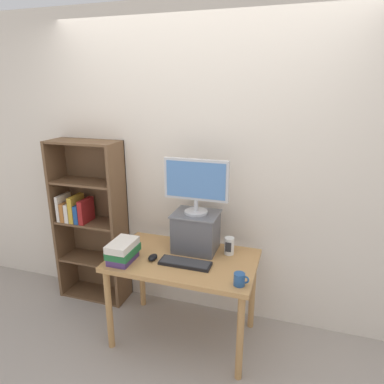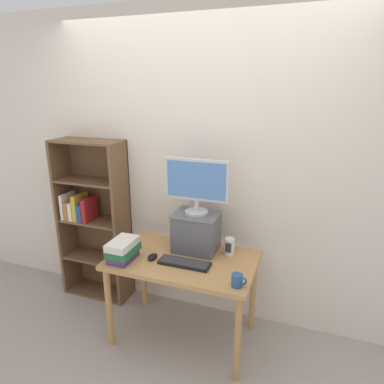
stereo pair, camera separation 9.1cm
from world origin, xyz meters
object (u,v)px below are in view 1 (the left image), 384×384
(computer_monitor, at_px, (196,183))
(keyboard, at_px, (185,263))
(computer_mouse, at_px, (153,257))
(desk, at_px, (183,269))
(riser_box, at_px, (196,231))
(coffee_mug, at_px, (240,279))
(bookshelf_unit, at_px, (89,220))
(book_stack, at_px, (123,251))
(desk_speaker, at_px, (229,246))

(computer_monitor, height_order, keyboard, computer_monitor)
(keyboard, height_order, computer_mouse, computer_mouse)
(desk, height_order, riser_box, riser_box)
(desk, bearing_deg, coffee_mug, -26.30)
(computer_monitor, height_order, computer_mouse, computer_monitor)
(computer_monitor, distance_m, keyboard, 0.60)
(bookshelf_unit, bearing_deg, book_stack, -38.51)
(computer_mouse, bearing_deg, bookshelf_unit, 153.67)
(keyboard, relative_size, coffee_mug, 3.71)
(riser_box, bearing_deg, bookshelf_unit, 172.37)
(riser_box, bearing_deg, desk_speaker, 0.95)
(book_stack, bearing_deg, desk, 22.87)
(computer_monitor, height_order, book_stack, computer_monitor)
(computer_monitor, distance_m, coffee_mug, 0.78)
(keyboard, xyz_separation_m, computer_mouse, (-0.26, -0.00, 0.01))
(book_stack, bearing_deg, riser_box, 36.81)
(desk, xyz_separation_m, keyboard, (0.05, -0.09, 0.10))
(bookshelf_unit, height_order, coffee_mug, bookshelf_unit)
(keyboard, bearing_deg, coffee_mug, -18.94)
(book_stack, bearing_deg, keyboard, 10.76)
(desk, bearing_deg, riser_box, 74.33)
(riser_box, xyz_separation_m, book_stack, (-0.46, -0.35, -0.08))
(bookshelf_unit, bearing_deg, desk_speaker, -5.94)
(desk, distance_m, riser_box, 0.31)
(computer_monitor, bearing_deg, desk_speaker, 1.26)
(coffee_mug, relative_size, desk_speaker, 0.76)
(desk, relative_size, coffee_mug, 10.69)
(computer_mouse, bearing_deg, desk, 22.81)
(desk, relative_size, desk_speaker, 8.09)
(riser_box, relative_size, book_stack, 1.34)
(computer_monitor, height_order, coffee_mug, computer_monitor)
(desk, bearing_deg, keyboard, -62.25)
(computer_mouse, bearing_deg, coffee_mug, -11.93)
(desk_speaker, bearing_deg, bookshelf_unit, 174.06)
(desk, distance_m, desk_speaker, 0.40)
(bookshelf_unit, relative_size, desk_speaker, 11.09)
(desk_speaker, bearing_deg, desk, -150.95)
(riser_box, relative_size, keyboard, 0.92)
(computer_monitor, bearing_deg, desk, -105.80)
(keyboard, distance_m, computer_mouse, 0.26)
(book_stack, relative_size, desk_speaker, 1.92)
(keyboard, relative_size, computer_mouse, 3.70)
(desk, bearing_deg, computer_monitor, 74.20)
(keyboard, height_order, desk_speaker, desk_speaker)
(bookshelf_unit, distance_m, riser_box, 1.10)
(desk, distance_m, bookshelf_unit, 1.10)
(bookshelf_unit, bearing_deg, computer_mouse, -26.33)
(computer_monitor, bearing_deg, bookshelf_unit, 172.29)
(riser_box, relative_size, desk_speaker, 2.59)
(riser_box, relative_size, computer_mouse, 3.41)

